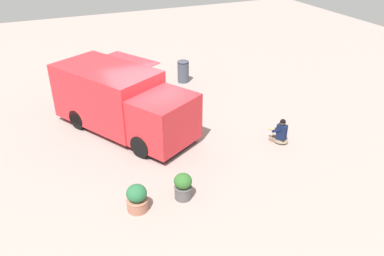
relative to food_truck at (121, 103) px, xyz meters
name	(u,v)px	position (x,y,z in m)	size (l,w,h in m)	color
ground_plane	(150,135)	(-0.80, -0.74, -1.08)	(40.00, 40.00, 0.00)	#A49189
food_truck	(121,103)	(0.00, 0.00, 0.00)	(5.76, 4.49, 2.24)	red
person_customer	(280,133)	(-3.08, -4.76, -0.73)	(0.77, 0.64, 0.90)	#816A55
planter_flowering_near	(183,186)	(-4.56, -0.52, -0.67)	(0.50, 0.50, 0.79)	#595556
planter_flowering_far	(137,198)	(-4.53, 0.79, -0.69)	(0.59, 0.59, 0.78)	#AD6C56
trash_bin	(183,71)	(3.41, -3.77, -0.54)	(0.55, 0.55, 1.05)	#454D5C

